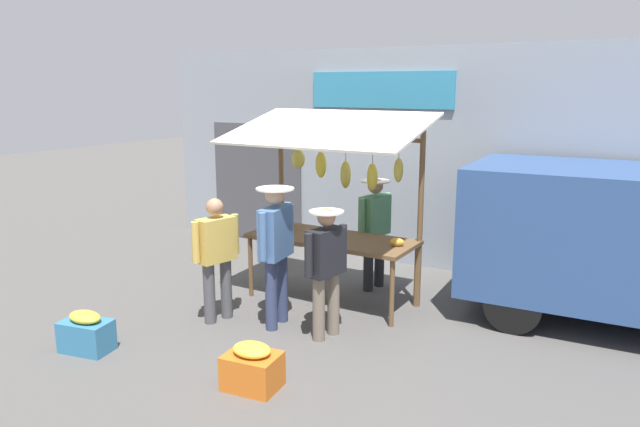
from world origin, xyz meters
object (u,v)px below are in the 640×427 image
market_stall (331,187)px  produce_crate_near (252,367)px  vendor_with_sunhat (375,225)px  shopper_in_grey_tee (326,264)px  produce_crate_side (86,333)px  shopper_in_striped_shirt (216,252)px  shopper_with_shopping_bag (276,243)px

market_stall → produce_crate_near: bearing=102.3°
vendor_with_sunhat → produce_crate_near: 3.25m
shopper_in_grey_tee → vendor_with_sunhat: bearing=20.4°
produce_crate_side → shopper_in_grey_tee: bearing=-141.3°
shopper_in_striped_shirt → shopper_with_shopping_bag: bearing=-57.9°
vendor_with_sunhat → shopper_with_shopping_bag: 1.85m
produce_crate_near → shopper_in_striped_shirt: bearing=-39.6°
shopper_with_shopping_bag → vendor_with_sunhat: bearing=-20.8°
shopper_with_shopping_bag → produce_crate_side: shopper_with_shopping_bag is taller
vendor_with_sunhat → shopper_in_grey_tee: size_ratio=1.05×
vendor_with_sunhat → shopper_in_striped_shirt: size_ratio=1.04×
market_stall → shopper_in_striped_shirt: bearing=57.5°
shopper_in_striped_shirt → produce_crate_near: (-1.37, 1.13, -0.66)m
shopper_in_striped_shirt → produce_crate_side: size_ratio=2.59×
shopper_in_striped_shirt → produce_crate_near: size_ratio=2.76×
market_stall → produce_crate_side: 3.37m
shopper_in_striped_shirt → produce_crate_near: bearing=-115.6°
shopper_in_grey_tee → shopper_with_shopping_bag: size_ratio=0.88×
vendor_with_sunhat → shopper_in_striped_shirt: bearing=-18.2°
market_stall → shopper_in_grey_tee: market_stall is taller
shopper_in_striped_shirt → market_stall: bearing=-18.5°
produce_crate_near → market_stall: bearing=-77.7°
shopper_in_grey_tee → produce_crate_side: shopper_in_grey_tee is taller
shopper_in_grey_tee → produce_crate_near: shopper_in_grey_tee is taller
shopper_with_shopping_bag → produce_crate_side: bearing=132.4°
market_stall → produce_crate_near: market_stall is taller
shopper_with_shopping_bag → shopper_in_striped_shirt: bearing=100.4°
shopper_with_shopping_bag → shopper_in_grey_tee: bearing=-97.4°
shopper_in_grey_tee → produce_crate_side: 2.70m
produce_crate_near → produce_crate_side: 2.05m
shopper_in_striped_shirt → shopper_in_grey_tee: shopper_in_striped_shirt is taller
vendor_with_sunhat → shopper_in_striped_shirt: 2.32m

